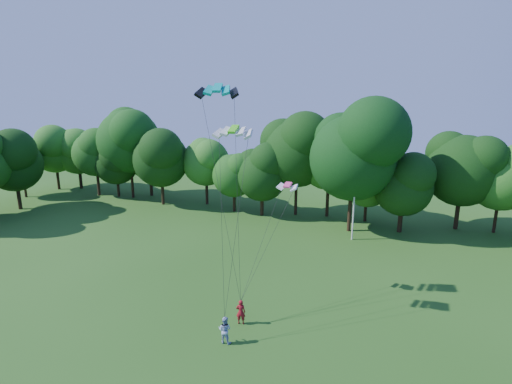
% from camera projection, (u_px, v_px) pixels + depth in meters
% --- Properties ---
extents(utility_pole, '(1.49, 0.21, 7.46)m').
position_uv_depth(utility_pole, '(354.00, 207.00, 44.81)').
color(utility_pole, beige).
rests_on(utility_pole, ground).
extents(kite_flyer_left, '(0.78, 0.62, 1.88)m').
position_uv_depth(kite_flyer_left, '(241.00, 312.00, 28.76)').
color(kite_flyer_left, maroon).
rests_on(kite_flyer_left, ground).
extents(kite_flyer_right, '(0.94, 0.74, 1.89)m').
position_uv_depth(kite_flyer_right, '(225.00, 330.00, 26.57)').
color(kite_flyer_right, '#9AA8D6').
rests_on(kite_flyer_right, ground).
extents(kite_teal, '(3.32, 2.16, 0.73)m').
position_uv_depth(kite_teal, '(218.00, 88.00, 29.37)').
color(kite_teal, '#059D97').
rests_on(kite_teal, ground).
extents(kite_green, '(2.76, 1.50, 0.55)m').
position_uv_depth(kite_green, '(234.00, 129.00, 27.36)').
color(kite_green, '#50DF21').
rests_on(kite_green, ground).
extents(kite_pink, '(1.67, 0.88, 0.36)m').
position_uv_depth(kite_pink, '(288.00, 185.00, 31.79)').
color(kite_pink, '#E43F81').
rests_on(kite_pink, ground).
extents(tree_back_west, '(10.79, 10.79, 15.69)m').
position_uv_depth(tree_back_west, '(129.00, 136.00, 62.07)').
color(tree_back_west, black).
rests_on(tree_back_west, ground).
extents(tree_back_center, '(11.07, 11.07, 16.10)m').
position_uv_depth(tree_back_center, '(353.00, 149.00, 46.25)').
color(tree_back_center, black).
rests_on(tree_back_center, ground).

